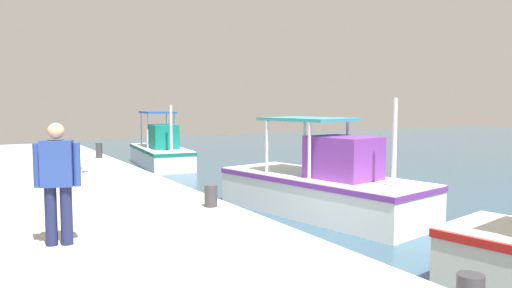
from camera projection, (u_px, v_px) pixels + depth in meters
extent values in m
cube|color=white|center=(160.00, 157.00, 21.08)|extent=(5.37, 2.24, 0.83)
cube|color=#0F7260|center=(160.00, 149.00, 21.05)|extent=(5.41, 2.28, 0.12)
cube|color=#0F7260|center=(164.00, 137.00, 20.40)|extent=(1.56, 1.16, 1.01)
cylinder|color=silver|center=(141.00, 129.00, 21.80)|extent=(0.08, 0.08, 1.48)
cylinder|color=silver|center=(167.00, 129.00, 22.29)|extent=(0.08, 0.08, 1.48)
cylinder|color=silver|center=(147.00, 131.00, 20.52)|extent=(0.08, 0.08, 1.48)
cylinder|color=silver|center=(175.00, 130.00, 21.00)|extent=(0.08, 0.08, 1.48)
cube|color=#1E4CB2|center=(157.00, 112.00, 21.34)|extent=(2.23, 1.46, 0.08)
cylinder|color=silver|center=(171.00, 128.00, 19.18)|extent=(0.10, 0.10, 1.85)
cube|color=white|center=(321.00, 194.00, 12.01)|extent=(5.80, 2.94, 0.97)
cube|color=#723399|center=(321.00, 178.00, 11.98)|extent=(5.84, 2.99, 0.12)
cube|color=#723399|center=(343.00, 158.00, 11.41)|extent=(1.74, 1.45, 1.00)
cylinder|color=silver|center=(267.00, 147.00, 12.41)|extent=(0.08, 0.08, 1.34)
cylinder|color=silver|center=(304.00, 144.00, 13.31)|extent=(0.08, 0.08, 1.34)
cylinder|color=silver|center=(309.00, 151.00, 11.28)|extent=(0.08, 0.08, 1.34)
cylinder|color=silver|center=(347.00, 147.00, 12.18)|extent=(0.08, 0.08, 1.34)
cube|color=teal|center=(307.00, 119.00, 12.23)|extent=(2.47, 1.84, 0.08)
cylinder|color=silver|center=(395.00, 142.00, 10.32)|extent=(0.10, 0.10, 1.90)
torus|color=orange|center=(364.00, 156.00, 11.74)|extent=(0.55, 0.19, 0.54)
cylinder|color=tan|center=(79.00, 169.00, 13.52)|extent=(0.04, 0.04, 0.22)
cylinder|color=tan|center=(81.00, 169.00, 13.45)|extent=(0.04, 0.04, 0.22)
ellipsoid|color=white|center=(78.00, 160.00, 13.43)|extent=(0.52, 0.71, 0.40)
ellipsoid|color=silver|center=(80.00, 158.00, 13.46)|extent=(0.53, 0.64, 0.28)
cylinder|color=white|center=(72.00, 153.00, 13.26)|extent=(0.15, 0.21, 0.27)
sphere|color=white|center=(69.00, 148.00, 13.19)|extent=(0.20, 0.20, 0.16)
cone|color=#F2B272|center=(62.00, 149.00, 13.03)|extent=(0.17, 0.31, 0.07)
cylinder|color=#1E234C|center=(51.00, 216.00, 6.61)|extent=(0.16, 0.16, 0.82)
cylinder|color=#1E234C|center=(67.00, 215.00, 6.65)|extent=(0.16, 0.16, 0.82)
cube|color=navy|center=(57.00, 164.00, 6.57)|extent=(0.36, 0.47, 0.63)
cylinder|color=navy|center=(37.00, 165.00, 6.52)|extent=(0.10, 0.10, 0.60)
cylinder|color=navy|center=(77.00, 165.00, 6.62)|extent=(0.10, 0.10, 0.60)
sphere|color=tan|center=(56.00, 131.00, 6.53)|extent=(0.22, 0.22, 0.22)
cylinder|color=#333338|center=(99.00, 151.00, 17.18)|extent=(0.23, 0.23, 0.54)
cylinder|color=#333338|center=(211.00, 196.00, 9.11)|extent=(0.25, 0.25, 0.42)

